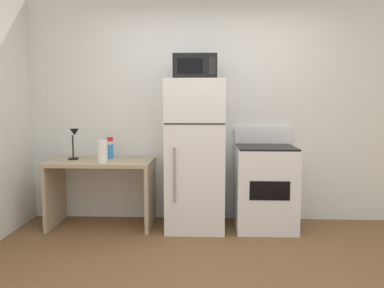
# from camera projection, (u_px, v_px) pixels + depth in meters

# --- Properties ---
(ground_plane) EXTENTS (12.00, 12.00, 0.00)m
(ground_plane) POSITION_uv_depth(u_px,v_px,m) (213.00, 284.00, 2.87)
(ground_plane) COLOR brown
(wall_back_white) EXTENTS (5.00, 0.10, 2.60)m
(wall_back_white) POSITION_uv_depth(u_px,v_px,m) (211.00, 111.00, 4.41)
(wall_back_white) COLOR silver
(wall_back_white) RESTS_ON ground
(desk) EXTENTS (1.14, 0.58, 0.75)m
(desk) POSITION_uv_depth(u_px,v_px,m) (102.00, 180.00, 4.19)
(desk) COLOR tan
(desk) RESTS_ON ground
(desk_lamp) EXTENTS (0.14, 0.12, 0.35)m
(desk_lamp) POSITION_uv_depth(u_px,v_px,m) (74.00, 139.00, 4.19)
(desk_lamp) COLOR black
(desk_lamp) RESTS_ON desk
(paper_towel_roll) EXTENTS (0.11, 0.11, 0.24)m
(paper_towel_roll) POSITION_uv_depth(u_px,v_px,m) (102.00, 151.00, 4.02)
(paper_towel_roll) COLOR white
(paper_towel_roll) RESTS_ON desk
(spray_bottle) EXTENTS (0.06, 0.06, 0.25)m
(spray_bottle) POSITION_uv_depth(u_px,v_px,m) (111.00, 150.00, 4.30)
(spray_bottle) COLOR #2D8CEA
(spray_bottle) RESTS_ON desk
(refrigerator) EXTENTS (0.63, 0.65, 1.64)m
(refrigerator) POSITION_uv_depth(u_px,v_px,m) (195.00, 155.00, 4.09)
(refrigerator) COLOR white
(refrigerator) RESTS_ON ground
(microwave) EXTENTS (0.46, 0.35, 0.26)m
(microwave) POSITION_uv_depth(u_px,v_px,m) (195.00, 67.00, 3.97)
(microwave) COLOR black
(microwave) RESTS_ON refrigerator
(oven_range) EXTENTS (0.65, 0.61, 1.10)m
(oven_range) POSITION_uv_depth(u_px,v_px,m) (265.00, 187.00, 4.12)
(oven_range) COLOR white
(oven_range) RESTS_ON ground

